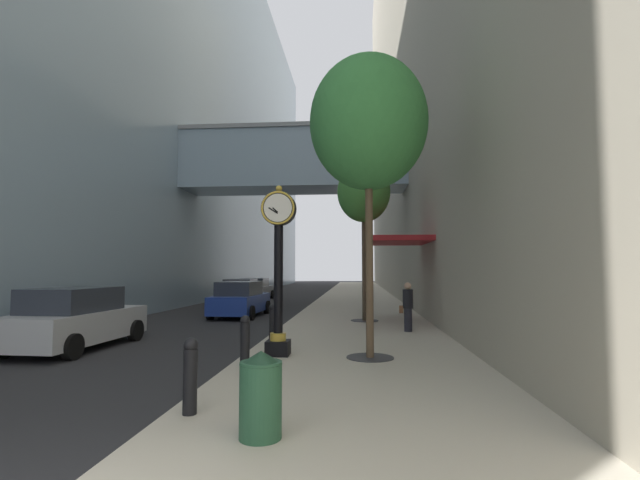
% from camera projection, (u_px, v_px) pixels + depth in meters
% --- Properties ---
extents(ground_plane, '(110.00, 110.00, 0.00)m').
position_uv_depth(ground_plane, '(316.00, 302.00, 29.84)').
color(ground_plane, '#262628').
rests_on(ground_plane, ground).
extents(sidewalk_right, '(5.57, 80.00, 0.14)m').
position_uv_depth(sidewalk_right, '(358.00, 299.00, 32.60)').
color(sidewalk_right, '#BCB29E').
rests_on(sidewalk_right, ground).
extents(building_block_left, '(22.23, 80.00, 32.87)m').
position_uv_depth(building_block_left, '(169.00, 87.00, 34.82)').
color(building_block_left, '#849EB2').
rests_on(building_block_left, ground).
extents(building_block_right, '(9.00, 80.00, 43.98)m').
position_uv_depth(building_block_right, '(454.00, 5.00, 33.44)').
color(building_block_right, '#A89E89').
rests_on(building_block_right, ground).
extents(street_clock, '(0.84, 0.55, 4.11)m').
position_uv_depth(street_clock, '(278.00, 261.00, 10.83)').
color(street_clock, black).
rests_on(street_clock, sidewalk_right).
extents(bollard_nearest, '(0.21, 0.21, 1.08)m').
position_uv_depth(bollard_nearest, '(190.00, 374.00, 6.37)').
color(bollard_nearest, black).
rests_on(bollard_nearest, sidewalk_right).
extents(bollard_second, '(0.21, 0.21, 1.08)m').
position_uv_depth(bollard_second, '(245.00, 340.00, 9.48)').
color(bollard_second, black).
rests_on(bollard_second, sidewalk_right).
extents(bollard_third, '(0.21, 0.21, 1.08)m').
position_uv_depth(bollard_third, '(273.00, 322.00, 12.60)').
color(bollard_third, black).
rests_on(bollard_third, sidewalk_right).
extents(street_tree_near, '(2.82, 2.82, 7.20)m').
position_uv_depth(street_tree_near, '(368.00, 124.00, 10.75)').
color(street_tree_near, '#333335').
rests_on(street_tree_near, sidewalk_right).
extents(street_tree_mid_near, '(2.15, 2.15, 6.45)m').
position_uv_depth(street_tree_mid_near, '(364.00, 193.00, 18.22)').
color(street_tree_mid_near, '#333335').
rests_on(street_tree_mid_near, sidewalk_right).
extents(trash_bin, '(0.53, 0.53, 1.05)m').
position_uv_depth(trash_bin, '(261.00, 393.00, 5.47)').
color(trash_bin, '#234C33').
rests_on(trash_bin, sidewalk_right).
extents(pedestrian_walking, '(0.48, 0.39, 1.62)m').
position_uv_depth(pedestrian_walking, '(408.00, 306.00, 14.84)').
color(pedestrian_walking, '#23232D').
rests_on(pedestrian_walking, sidewalk_right).
extents(storefront_awning, '(2.40, 3.60, 3.30)m').
position_uv_depth(storefront_awning, '(396.00, 242.00, 17.86)').
color(storefront_awning, maroon).
rests_on(storefront_awning, sidewalk_right).
extents(car_silver_near, '(2.18, 4.36, 1.69)m').
position_uv_depth(car_silver_near, '(76.00, 319.00, 12.36)').
color(car_silver_near, '#B7BABF').
rests_on(car_silver_near, ground).
extents(car_blue_mid, '(2.15, 4.44, 1.63)m').
position_uv_depth(car_blue_mid, '(240.00, 299.00, 20.80)').
color(car_blue_mid, navy).
rests_on(car_blue_mid, ground).
extents(car_grey_far, '(2.13, 4.29, 1.57)m').
position_uv_depth(car_grey_far, '(255.00, 289.00, 32.26)').
color(car_grey_far, slate).
rests_on(car_grey_far, ground).
extents(car_black_trailing, '(2.07, 4.12, 1.65)m').
position_uv_depth(car_black_trailing, '(241.00, 294.00, 25.71)').
color(car_black_trailing, black).
rests_on(car_black_trailing, ground).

